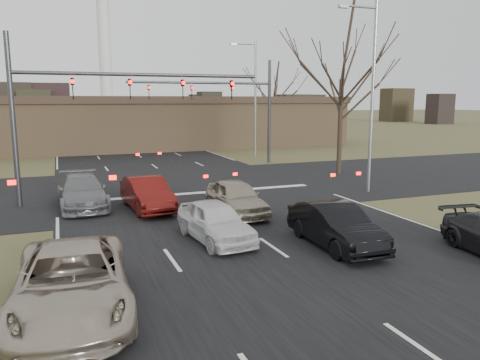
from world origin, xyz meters
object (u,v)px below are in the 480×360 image
Objects in this scene: car_white_sedan at (215,221)px; car_red_ahead at (147,194)px; streetlight_right_near at (370,88)px; car_grey_ahead at (82,191)px; car_black_hatch at (336,226)px; streetlight_right_far at (253,92)px; mast_arm_near at (87,98)px; building at (147,122)px; car_silver_ahead at (236,197)px; mast_arm_far at (236,99)px; car_silver_suv at (72,282)px.

car_white_sedan is 0.93× the size of car_red_ahead.
streetlight_right_near is 1.93× the size of car_grey_ahead.
car_black_hatch is 0.86× the size of car_grey_ahead.
car_grey_ahead reaches higher than car_black_hatch.
car_white_sedan is (-10.89, -22.47, -4.87)m from streetlight_right_far.
mast_arm_near reaches higher than car_black_hatch.
streetlight_right_near reaches higher than building.
car_red_ahead is at bearing 147.41° from car_silver_ahead.
car_silver_ahead is at bearing -41.72° from mast_arm_near.
car_grey_ahead is (-15.05, -15.19, -4.83)m from streetlight_right_far.
mast_arm_near reaches higher than car_silver_ahead.
mast_arm_far reaches higher than building.
streetlight_right_far is 1.76× the size of car_silver_suv.
car_black_hatch is 5.72m from car_silver_ahead.
streetlight_right_near is 12.76m from car_red_ahead.
mast_arm_near is 5.64m from car_red_ahead.
mast_arm_near is 14.38m from streetlight_right_near.
mast_arm_near is 2.34× the size of car_grey_ahead.
streetlight_right_near reaches higher than car_grey_ahead.
streetlight_right_near reaches higher than mast_arm_near.
mast_arm_far is at bearing 41.45° from car_grey_ahead.
car_silver_suv is at bearing -119.12° from mast_arm_far.
car_white_sedan is at bearing -96.08° from building.
streetlight_right_far is 25.44m from car_white_sedan.
car_red_ahead is (-12.31, -16.84, -4.84)m from streetlight_right_far.
mast_arm_far is 2.45× the size of car_red_ahead.
car_grey_ahead is at bearing 172.89° from streetlight_right_near.
car_grey_ahead is (-4.16, 7.29, 0.03)m from car_white_sedan.
building is 8.19× the size of car_grey_ahead.
car_white_sedan is 0.81× the size of car_grey_ahead.
building reaches higher than car_black_hatch.
car_grey_ahead is 1.16× the size of car_silver_ahead.
mast_arm_near reaches higher than car_red_ahead.
streetlight_right_near is at bearing 22.14° from car_white_sedan.
streetlight_right_far is 21.92m from car_grey_ahead.
streetlight_right_far is (3.14, 4.00, 0.57)m from mast_arm_far.
car_black_hatch reaches higher than car_white_sedan.
streetlight_right_near reaches higher than car_red_ahead.
building is 28.34m from car_red_ahead.
streetlight_right_far reaches higher than car_silver_suv.
building reaches higher than car_red_ahead.
mast_arm_far reaches higher than car_silver_ahead.
streetlight_right_far reaches higher than mast_arm_near.
mast_arm_near reaches higher than car_silver_suv.
car_red_ahead is (-9.17, -12.84, -4.27)m from mast_arm_far.
streetlight_right_far reaches higher than car_grey_ahead.
car_white_sedan is 0.94× the size of car_black_hatch.
car_red_ahead is at bearing -32.81° from car_grey_ahead.
car_silver_suv reaches higher than car_grey_ahead.
car_silver_ahead is (5.73, -5.11, -4.31)m from mast_arm_near.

